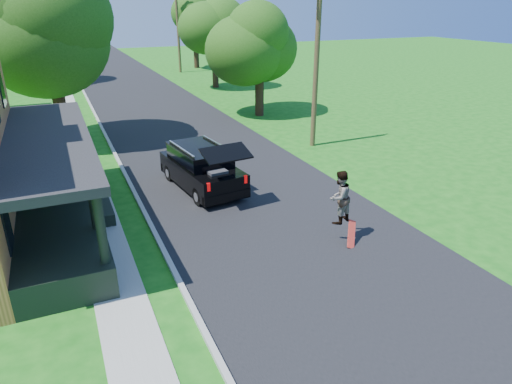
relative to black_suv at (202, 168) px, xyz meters
name	(u,v)px	position (x,y,z in m)	size (l,w,h in m)	color
ground	(329,270)	(1.40, -7.30, -0.87)	(140.00, 140.00, 0.00)	#135B12
street	(164,117)	(1.40, 12.70, -0.87)	(8.00, 120.00, 0.02)	black
curb	(99,124)	(-2.65, 12.70, -0.87)	(0.15, 120.00, 0.12)	#9E9F99
sidewalk	(73,126)	(-4.20, 12.70, -0.87)	(1.30, 120.00, 0.03)	gray
black_suv	(202,168)	(0.00, 0.00, 0.00)	(2.41, 5.05, 2.27)	black
skateboarder	(340,197)	(2.61, -5.80, 0.56)	(1.00, 0.89, 1.71)	black
skateboard	(351,235)	(2.82, -6.29, -0.56)	(0.60, 0.60, 0.76)	#AC1B0E
tree_left_mid	(45,18)	(-4.78, 8.67, 5.38)	(7.75, 7.92, 9.69)	black
tree_left_far	(17,8)	(-6.69, 30.11, 5.59)	(6.57, 6.60, 9.68)	black
tree_right_near	(259,38)	(7.32, 10.80, 4.00)	(6.60, 6.24, 7.55)	black
tree_right_mid	(213,21)	(8.19, 22.10, 4.59)	(6.14, 5.86, 8.11)	black
tree_right_far	(194,14)	(10.41, 35.07, 4.81)	(6.27, 5.89, 8.32)	black
utility_pole_near	(316,64)	(7.10, 3.37, 3.29)	(1.61, 0.33, 8.04)	#3D2D1C
utility_pole_far	(178,26)	(7.83, 32.36, 3.82)	(1.62, 0.47, 9.09)	#3D2D1C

